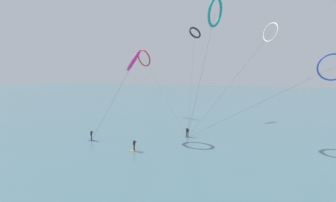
# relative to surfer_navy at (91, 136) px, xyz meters

# --- Properties ---
(sea_water) EXTENTS (400.00, 200.00, 0.08)m
(sea_water) POSITION_rel_surfer_navy_xyz_m (15.87, 78.24, -0.78)
(sea_water) COLOR #476B75
(sea_water) RESTS_ON ground
(surfer_navy) EXTENTS (1.40, 0.73, 1.70)m
(surfer_navy) POSITION_rel_surfer_navy_xyz_m (0.00, 0.00, 0.00)
(surfer_navy) COLOR navy
(surfer_navy) RESTS_ON ground
(surfer_violet) EXTENTS (1.40, 0.64, 1.70)m
(surfer_violet) POSITION_rel_surfer_navy_xyz_m (13.64, 7.70, 0.00)
(surfer_violet) COLOR purple
(surfer_violet) RESTS_ON ground
(surfer_amber) EXTENTS (1.40, 0.73, 1.70)m
(surfer_amber) POSITION_rel_surfer_navy_xyz_m (9.12, -2.42, 0.00)
(surfer_amber) COLOR orange
(surfer_amber) RESTS_ON ground
(kite_teal) EXTENTS (5.37, 4.77, 22.47)m
(kite_teal) POSITION_rel_surfer_navy_xyz_m (17.86, 7.97, 19.35)
(kite_teal) COLOR teal
(kite_teal) RESTS_ON ground
(kite_magenta) EXTENTS (7.53, 6.55, 14.59)m
(kite_magenta) POSITION_rel_surfer_navy_xyz_m (5.53, 4.23, 12.01)
(kite_magenta) COLOR #CC288E
(kite_magenta) RESTS_ON ground
(kite_cobalt) EXTENTS (24.02, 8.36, 13.99)m
(kite_cobalt) POSITION_rel_surfer_navy_xyz_m (35.36, 15.33, 10.93)
(kite_cobalt) COLOR #2647B7
(kite_cobalt) RESTS_ON ground
(kite_crimson) EXTENTS (19.32, 19.27, 16.60)m
(kite_crimson) POSITION_rel_surfer_navy_xyz_m (-3.30, 25.27, 13.64)
(kite_crimson) COLOR red
(kite_crimson) RESTS_ON ground
(kite_ivory) EXTENTS (14.17, 21.74, 21.58)m
(kite_ivory) POSITION_rel_surfer_navy_xyz_m (25.89, 27.49, 18.61)
(kite_ivory) COLOR silver
(kite_ivory) RESTS_ON ground
(kite_charcoal) EXTENTS (6.25, 21.72, 21.85)m
(kite_charcoal) POSITION_rel_surfer_navy_xyz_m (9.17, 27.47, 19.48)
(kite_charcoal) COLOR black
(kite_charcoal) RESTS_ON ground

